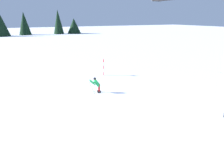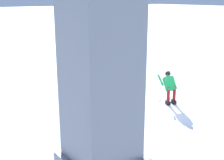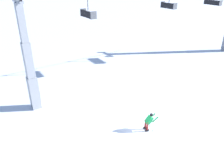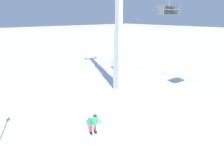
% 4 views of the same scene
% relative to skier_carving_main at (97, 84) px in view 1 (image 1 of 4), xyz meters
% --- Properties ---
extents(ground_plane, '(260.00, 260.00, 0.00)m').
position_rel_skier_carving_main_xyz_m(ground_plane, '(-0.52, 0.66, -0.82)').
color(ground_plane, white).
extents(skier_carving_main, '(1.73, 0.94, 1.57)m').
position_rel_skier_carving_main_xyz_m(skier_carving_main, '(0.00, 0.00, 0.00)').
color(skier_carving_main, white).
rests_on(skier_carving_main, ground_plane).
extents(trail_marker_pole, '(0.07, 0.28, 1.95)m').
position_rel_skier_carving_main_xyz_m(trail_marker_pole, '(-2.83, -4.80, 0.23)').
color(trail_marker_pole, red).
rests_on(trail_marker_pole, ground_plane).
extents(tree_line_ridge, '(39.43, 7.48, 9.34)m').
position_rel_skier_carving_main_xyz_m(tree_line_ridge, '(-0.73, -67.94, 2.83)').
color(tree_line_ridge, black).
rests_on(tree_line_ridge, ground_plane).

